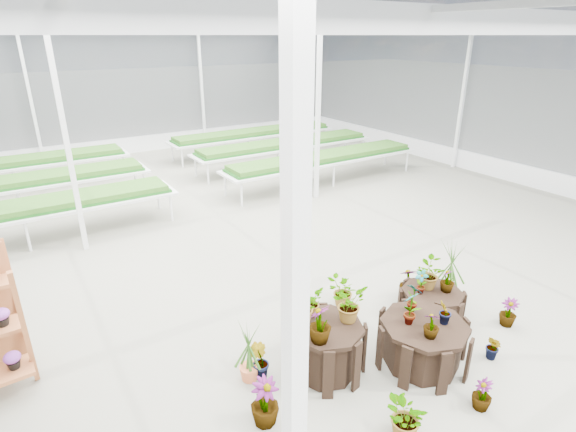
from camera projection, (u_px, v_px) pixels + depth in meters
ground_plane at (311, 293)px, 7.88m from camera, size 24.00×24.00×0.00m
greenhouse_shell at (314, 169)px, 7.04m from camera, size 18.00×24.00×4.50m
steel_frame at (314, 169)px, 7.04m from camera, size 18.00×24.00×4.50m
nursery_benches at (171, 172)px, 13.35m from camera, size 16.00×7.00×0.84m
plinth_tall at (325, 348)px, 5.94m from camera, size 1.25×1.25×0.71m
plinth_mid at (422, 343)px, 6.08m from camera, size 1.59×1.59×0.64m
plinth_low at (431, 303)px, 7.16m from camera, size 1.10×1.10×0.45m
nursery_plants at (372, 314)px, 6.30m from camera, size 4.44×3.03×1.25m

